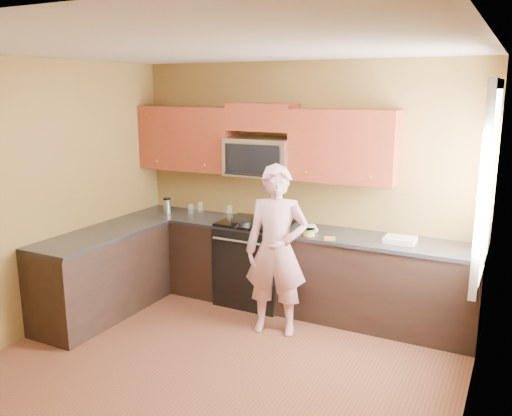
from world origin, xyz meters
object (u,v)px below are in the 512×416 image
Objects in this scene: travel_mug at (167,213)px; woman at (276,251)px; stove at (255,262)px; frying_pan at (241,225)px; butter_tub at (309,236)px; microwave at (260,176)px.

woman is at bearing -18.14° from travel_mug.
stove is 2.26× the size of frying_pan.
butter_tub is (0.71, -0.17, 0.45)m from stove.
butter_tub is at bearing -4.40° from travel_mug.
butter_tub is (0.71, -0.30, -0.53)m from microwave.
butter_tub is (0.17, 0.42, 0.07)m from woman.
microwave is 6.16× the size of butter_tub.
microwave is 0.94m from butter_tub.
woman is at bearing -112.58° from butter_tub.
butter_tub is 1.91m from travel_mug.
frying_pan is at bearing -176.57° from butter_tub.
frying_pan reaches higher than butter_tub.
woman is (0.54, -0.72, -0.60)m from microwave.
stove is 0.89m from woman.
stove is at bearing 60.45° from frying_pan.
stove is 0.98m from microwave.
microwave is 1.31m from travel_mug.
woman is at bearing -45.31° from frying_pan.
frying_pan is 2.19× the size of travel_mug.
travel_mug is at bearing 147.22° from woman.
frying_pan is at bearing -9.72° from travel_mug.
frying_pan is (-0.06, -0.22, 0.47)m from stove.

